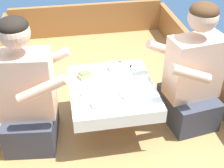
{
  "coord_description": "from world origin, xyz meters",
  "views": [
    {
      "loc": [
        -0.34,
        -1.9,
        1.98
      ],
      "look_at": [
        0.0,
        -0.02,
        0.66
      ],
      "focal_mm": 50.0,
      "sensor_mm": 36.0,
      "label": 1
    }
  ],
  "objects_px": {
    "coffee_cup_port": "(113,66)",
    "person_port": "(27,97)",
    "sandwich": "(85,75)",
    "person_starboard": "(192,78)",
    "coffee_cup_starboard": "(85,91)"
  },
  "relations": [
    {
      "from": "person_starboard",
      "to": "coffee_cup_port",
      "type": "bearing_deg",
      "value": -33.41
    },
    {
      "from": "sandwich",
      "to": "person_starboard",
      "type": "bearing_deg",
      "value": -11.94
    },
    {
      "from": "person_starboard",
      "to": "person_port",
      "type": "bearing_deg",
      "value": -8.26
    },
    {
      "from": "person_port",
      "to": "person_starboard",
      "type": "bearing_deg",
      "value": 6.8
    },
    {
      "from": "sandwich",
      "to": "coffee_cup_port",
      "type": "distance_m",
      "value": 0.25
    },
    {
      "from": "person_port",
      "to": "coffee_cup_starboard",
      "type": "xyz_separation_m",
      "value": [
        0.41,
        -0.03,
        0.02
      ]
    },
    {
      "from": "person_port",
      "to": "coffee_cup_starboard",
      "type": "distance_m",
      "value": 0.41
    },
    {
      "from": "coffee_cup_port",
      "to": "person_port",
      "type": "bearing_deg",
      "value": -157.9
    },
    {
      "from": "coffee_cup_port",
      "to": "person_starboard",
      "type": "bearing_deg",
      "value": -24.76
    },
    {
      "from": "person_port",
      "to": "sandwich",
      "type": "height_order",
      "value": "person_port"
    },
    {
      "from": "coffee_cup_starboard",
      "to": "sandwich",
      "type": "bearing_deg",
      "value": 85.24
    },
    {
      "from": "coffee_cup_port",
      "to": "coffee_cup_starboard",
      "type": "bearing_deg",
      "value": -130.49
    },
    {
      "from": "sandwich",
      "to": "coffee_cup_starboard",
      "type": "height_order",
      "value": "sandwich"
    },
    {
      "from": "person_starboard",
      "to": "coffee_cup_port",
      "type": "height_order",
      "value": "person_starboard"
    },
    {
      "from": "sandwich",
      "to": "coffee_cup_port",
      "type": "xyz_separation_m",
      "value": [
        0.24,
        0.09,
        0.0
      ]
    }
  ]
}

